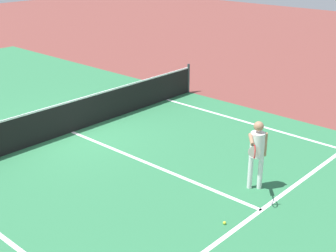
{
  "coord_description": "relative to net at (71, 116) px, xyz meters",
  "views": [
    {
      "loc": [
        -7.55,
        -10.64,
        5.19
      ],
      "look_at": [
        0.36,
        -3.46,
        1.0
      ],
      "focal_mm": 50.34,
      "sensor_mm": 36.0,
      "label": 1
    }
  ],
  "objects": [
    {
      "name": "net",
      "position": [
        0.0,
        0.0,
        0.0
      ],
      "size": [
        10.65,
        0.09,
        1.07
      ],
      "color": "#33383D",
      "rests_on": "ground_plane"
    },
    {
      "name": "tennis_ball_mid_court",
      "position": [
        -0.94,
        -6.14,
        -0.46
      ],
      "size": [
        0.07,
        0.07,
        0.07
      ],
      "primitive_type": "sphere",
      "color": "#CCE033",
      "rests_on": "ground_plane"
    },
    {
      "name": "player_near",
      "position": [
        0.69,
        -5.78,
        0.5
      ],
      "size": [
        1.08,
        0.68,
        1.61
      ],
      "color": "white",
      "rests_on": "ground_plane"
    },
    {
      "name": "ground_plane",
      "position": [
        0.0,
        0.0,
        -0.49
      ],
      "size": [
        60.0,
        60.0,
        0.0
      ],
      "primitive_type": "plane",
      "color": "brown"
    },
    {
      "name": "line_sideline_right",
      "position": [
        4.11,
        -5.95,
        -0.49
      ],
      "size": [
        0.1,
        11.89,
        0.01
      ],
      "primitive_type": "cube",
      "color": "white",
      "rests_on": "ground_plane"
    },
    {
      "name": "line_center_service",
      "position": [
        0.0,
        -3.2,
        -0.49
      ],
      "size": [
        0.1,
        6.4,
        0.01
      ],
      "primitive_type": "cube",
      "color": "white",
      "rests_on": "ground_plane"
    },
    {
      "name": "line_service_near",
      "position": [
        0.0,
        -6.4,
        -0.49
      ],
      "size": [
        8.22,
        0.1,
        0.01
      ],
      "primitive_type": "cube",
      "color": "white",
      "rests_on": "ground_plane"
    },
    {
      "name": "court_surface_inbounds",
      "position": [
        0.0,
        0.0,
        -0.49
      ],
      "size": [
        10.62,
        24.4,
        0.0
      ],
      "primitive_type": "cube",
      "color": "#2D7247",
      "rests_on": "ground_plane"
    }
  ]
}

